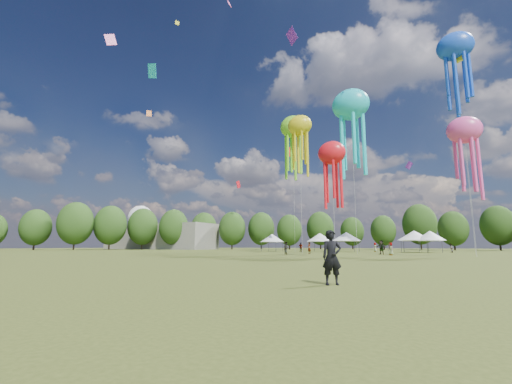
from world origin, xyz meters
The scene contains 10 objects.
ground centered at (0.00, 0.00, 0.00)m, with size 300.00×300.00×0.00m, color #384416.
observer_main centered at (8.17, -0.95, 0.84)m, with size 0.61×0.40×1.69m, color black.
spectator_near centered at (-7.99, 31.77, 0.85)m, with size 0.83×0.64×1.70m, color gray.
spectators_far centered at (-0.32, 44.43, 0.87)m, with size 25.55×23.41×1.92m.
festival_tents centered at (-3.57, 54.96, 2.88)m, with size 34.59×8.28×3.86m.
show_kites centered at (0.44, 39.86, 20.36)m, with size 32.85×24.33×32.11m.
small_kites centered at (0.14, 40.70, 30.57)m, with size 75.87×63.18×45.48m.
treeline centered at (-3.87, 62.51, 6.54)m, with size 201.57×95.24×13.43m.
hangar centered at (-72.00, 72.00, 4.00)m, with size 40.00×12.00×8.00m, color gray.
radome centered at (-88.00, 78.00, 9.99)m, with size 9.00×9.00×16.00m.
Camera 1 is at (11.30, -11.45, 1.20)m, focal length 23.73 mm.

